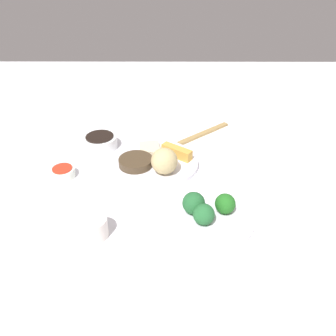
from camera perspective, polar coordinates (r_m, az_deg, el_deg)
The scene contains 16 objects.
tabletop at distance 0.99m, azimuth -3.70°, elevation -0.31°, with size 2.20×2.20×0.02m, color white.
main_plate at distance 0.99m, azimuth -1.98°, elevation 0.91°, with size 0.25×0.25×0.02m, color white.
rice_scoop at distance 0.91m, azimuth -0.64°, elevation 1.22°, with size 0.08×0.08×0.08m, color tan.
spring_roll at distance 0.99m, azimuth 1.54°, elevation 2.81°, with size 0.10×0.03×0.03m, color gold.
crab_rangoon_wonton at distance 1.03m, azimuth -3.22°, elevation 3.47°, with size 0.06×0.07×0.01m, color beige.
stir_fry_heap at distance 0.96m, azimuth -5.66°, elevation 1.08°, with size 0.10×0.10×0.02m, color #443422.
broccoli_plate at distance 0.80m, azimuth 7.21°, elevation -8.75°, with size 0.21×0.21×0.01m, color white.
broccoli_floret_0 at distance 0.80m, azimuth 9.97°, elevation -6.17°, with size 0.05×0.05×0.05m, color #226920.
broccoli_floret_1 at distance 0.79m, azimuth 4.51°, elevation -6.14°, with size 0.05×0.05×0.05m, color #226030.
broccoli_floret_2 at distance 0.76m, azimuth 6.28°, elevation -8.06°, with size 0.05×0.05×0.05m, color #256532.
soy_sauce_bowl at distance 1.09m, azimuth -11.76°, elevation 4.44°, with size 0.11×0.11×0.04m, color white.
soy_sauce_bowl_liquid at distance 1.08m, azimuth -11.89°, elevation 5.42°, with size 0.09×0.09×0.00m, color black.
sauce_ramekin_sweet_and_sour at distance 0.98m, azimuth -17.89°, elevation -0.80°, with size 0.07×0.07×0.03m, color white.
sauce_ramekin_sweet_and_sour_liquid at distance 0.97m, azimuth -18.04°, elevation -0.08°, with size 0.06×0.06×0.00m, color red.
teacup at distance 0.77m, azimuth -12.87°, elevation -10.07°, with size 0.06×0.06×0.05m, color white.
chopsticks_pair at distance 1.17m, azimuth 6.30°, elevation 6.06°, with size 0.23×0.02×0.01m, color #A1814B.
Camera 1 is at (-0.07, 0.82, 0.57)m, focal length 34.85 mm.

